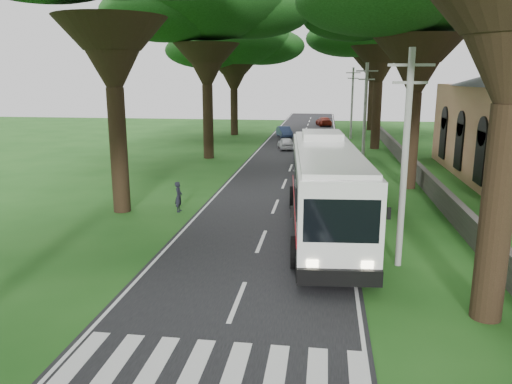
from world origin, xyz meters
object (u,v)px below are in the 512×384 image
(pole_mid, at_px, (365,115))
(pedestrian, at_px, (179,197))
(coach_bus, at_px, (326,187))
(distant_car_c, at_px, (324,121))
(pole_far, at_px, (352,102))
(pole_near, at_px, (405,157))
(distant_car_a, at_px, (286,143))
(distant_car_b, at_px, (284,132))

(pole_mid, bearing_deg, pedestrian, -127.47)
(coach_bus, relative_size, distant_car_c, 3.12)
(pole_far, bearing_deg, pole_near, -90.00)
(pole_mid, relative_size, distant_car_c, 1.84)
(pole_near, xyz_separation_m, pole_far, (0.00, 40.00, 0.00))
(distant_car_c, height_order, pedestrian, pedestrian)
(distant_car_a, distance_m, pedestrian, 24.12)
(distant_car_b, relative_size, distant_car_c, 0.87)
(coach_bus, distance_m, distant_car_c, 51.09)
(pole_near, relative_size, distant_car_c, 1.84)
(pole_near, relative_size, pedestrian, 4.95)
(pole_near, relative_size, distant_car_b, 2.13)
(distant_car_a, bearing_deg, coach_bus, 86.79)
(coach_bus, xyz_separation_m, distant_car_c, (-0.37, 51.07, -1.46))
(pole_near, distance_m, coach_bus, 5.13)
(distant_car_c, bearing_deg, coach_bus, 78.59)
(pedestrian, bearing_deg, distant_car_b, -8.71)
(distant_car_a, relative_size, distant_car_b, 0.91)
(pole_mid, xyz_separation_m, distant_car_b, (-7.71, 20.31, -3.53))
(pole_mid, height_order, pole_far, same)
(pole_far, bearing_deg, coach_bus, -94.43)
(pole_mid, height_order, coach_bus, pole_mid)
(coach_bus, bearing_deg, distant_car_b, 93.28)
(pole_far, bearing_deg, pedestrian, -107.28)
(coach_bus, height_order, distant_car_b, coach_bus)
(pole_near, bearing_deg, coach_bus, 126.63)
(distant_car_a, relative_size, pedestrian, 2.12)
(pole_far, height_order, distant_car_a, pole_far)
(distant_car_a, height_order, distant_car_b, distant_car_b)
(distant_car_b, height_order, distant_car_c, distant_car_c)
(pole_far, xyz_separation_m, distant_car_c, (-3.17, 14.84, -3.52))
(pole_far, bearing_deg, distant_car_b, 177.73)
(distant_car_a, xyz_separation_m, pedestrian, (-3.76, -23.82, 0.20))
(pole_near, xyz_separation_m, distant_car_b, (-7.71, 40.31, -3.53))
(pole_near, height_order, pedestrian, pole_near)
(distant_car_b, bearing_deg, pole_near, -95.77)
(distant_car_b, bearing_deg, distant_car_c, 56.08)
(pole_far, relative_size, pedestrian, 4.95)
(coach_bus, height_order, pedestrian, coach_bus)
(coach_bus, distance_m, distant_car_a, 26.71)
(pole_near, bearing_deg, distant_car_c, 93.31)
(coach_bus, xyz_separation_m, pedestrian, (-7.67, 2.56, -1.32))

